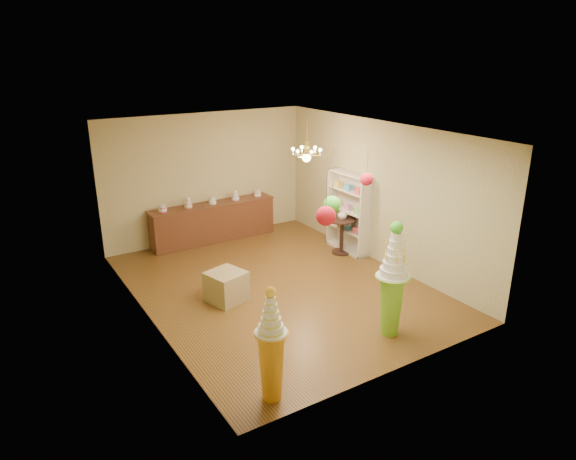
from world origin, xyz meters
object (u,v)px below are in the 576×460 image
pedestal_orange (271,357)px  sideboard (213,222)px  pedestal_green (392,291)px  round_table (342,231)px

pedestal_orange → sideboard: 6.09m
pedestal_green → sideboard: size_ratio=0.63×
pedestal_green → round_table: pedestal_green is taller
pedestal_green → round_table: 3.50m
pedestal_green → round_table: size_ratio=2.31×
pedestal_green → sideboard: bearing=96.7°
pedestal_orange → pedestal_green: bearing=9.3°
pedestal_green → pedestal_orange: size_ratio=1.18×
sideboard → round_table: (2.10, -2.25, 0.04)m
sideboard → pedestal_green: bearing=-83.3°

